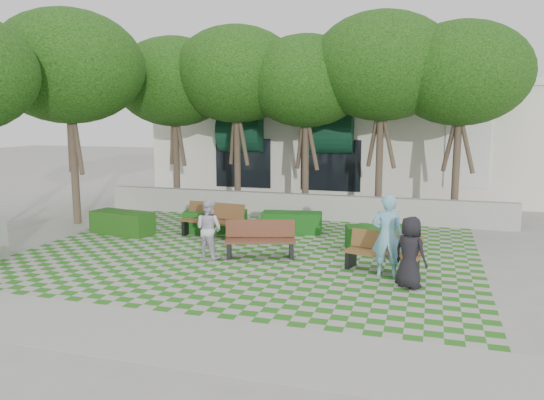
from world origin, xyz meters
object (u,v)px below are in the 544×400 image
(person_dark, at_px, (410,252))
(person_white, at_px, (209,229))
(bench_mid, at_px, (260,240))
(hedge_west, at_px, (122,223))
(bench_west, at_px, (213,221))
(bench_east, at_px, (383,253))
(hedge_midleft, at_px, (215,222))
(hedge_east, at_px, (382,238))
(hedge_midright, at_px, (292,222))
(person_blue, at_px, (387,236))

(person_dark, xyz_separation_m, person_white, (-5.13, 1.00, -0.00))
(bench_mid, distance_m, hedge_west, 5.24)
(bench_west, bearing_deg, bench_east, -15.30)
(bench_east, bearing_deg, hedge_midleft, 168.18)
(hedge_east, distance_m, hedge_midright, 3.32)
(person_dark, bearing_deg, bench_west, 2.60)
(person_blue, bearing_deg, person_dark, 124.61)
(bench_east, relative_size, person_white, 1.20)
(bench_mid, xyz_separation_m, hedge_midright, (0.04, 3.13, -0.14))
(hedge_midleft, distance_m, hedge_west, 2.93)
(bench_west, relative_size, hedge_east, 1.06)
(person_dark, bearing_deg, bench_mid, 10.93)
(hedge_midright, distance_m, hedge_west, 5.37)
(bench_west, relative_size, hedge_west, 1.00)
(person_blue, bearing_deg, hedge_midleft, -35.54)
(hedge_east, height_order, hedge_midleft, hedge_midleft)
(person_blue, bearing_deg, bench_mid, -19.27)
(hedge_midleft, xyz_separation_m, person_white, (1.06, -2.94, 0.43))
(hedge_midleft, xyz_separation_m, person_blue, (5.65, -3.30, 0.62))
(person_white, bearing_deg, hedge_west, -10.32)
(bench_west, distance_m, person_dark, 6.92)
(bench_east, bearing_deg, bench_west, 172.41)
(bench_mid, relative_size, person_blue, 1.00)
(person_white, bearing_deg, bench_west, -53.12)
(hedge_east, bearing_deg, person_dark, -74.26)
(person_white, bearing_deg, person_dark, -175.01)
(bench_east, relative_size, person_blue, 0.97)
(hedge_east, height_order, person_white, person_white)
(person_blue, distance_m, person_white, 4.60)
(bench_east, relative_size, hedge_midright, 0.99)
(bench_west, bearing_deg, person_white, -61.20)
(bench_mid, height_order, person_dark, person_dark)
(bench_mid, relative_size, hedge_east, 1.00)
(hedge_west, bearing_deg, bench_mid, -15.53)
(person_dark, relative_size, person_white, 1.00)
(hedge_midright, bearing_deg, bench_east, -48.11)
(hedge_west, relative_size, person_white, 1.30)
(hedge_midright, relative_size, person_dark, 1.20)
(hedge_west, bearing_deg, hedge_midright, 18.76)
(bench_east, xyz_separation_m, hedge_east, (-0.22, 2.05, -0.11))
(bench_east, bearing_deg, person_dark, -42.54)
(hedge_east, bearing_deg, hedge_midleft, 171.14)
(bench_east, height_order, bench_west, bench_west)
(bench_mid, relative_size, person_dark, 1.23)
(hedge_east, height_order, hedge_west, hedge_west)
(person_blue, distance_m, person_dark, 0.87)
(bench_east, distance_m, person_dark, 1.30)
(hedge_west, bearing_deg, bench_east, -12.40)
(person_white, bearing_deg, hedge_east, -137.51)
(hedge_midleft, height_order, hedge_west, hedge_west)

